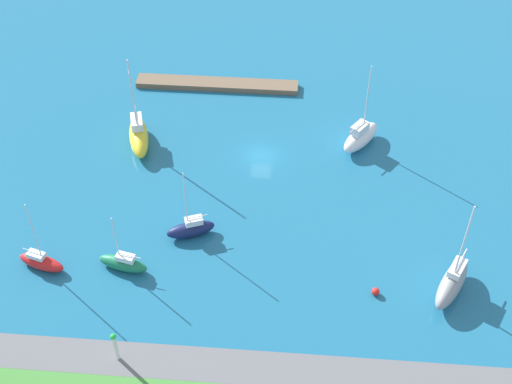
% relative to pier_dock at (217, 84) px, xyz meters
% --- Properties ---
extents(water, '(160.00, 160.00, 0.00)m').
position_rel_pier_dock_xyz_m(water, '(-7.21, 14.25, -0.38)').
color(water, '#1E668C').
rests_on(water, ground).
extents(pier_dock, '(22.42, 2.59, 0.77)m').
position_rel_pier_dock_xyz_m(pier_dock, '(0.00, 0.00, 0.00)').
color(pier_dock, brown).
rests_on(pier_dock, ground).
extents(breakwater, '(62.41, 3.65, 1.34)m').
position_rel_pier_dock_xyz_m(breakwater, '(-7.21, 45.03, 0.29)').
color(breakwater, slate).
rests_on(breakwater, ground).
extents(harbor_beacon, '(0.56, 0.56, 3.73)m').
position_rel_pier_dock_xyz_m(harbor_beacon, '(3.64, 45.03, 3.11)').
color(harbor_beacon, silver).
rests_on(harbor_beacon, breakwater).
extents(sailboat_gray_inner_mooring, '(5.14, 7.35, 12.76)m').
position_rel_pier_dock_xyz_m(sailboat_gray_inner_mooring, '(-27.92, 33.83, 1.20)').
color(sailboat_gray_inner_mooring, gray).
rests_on(sailboat_gray_inner_mooring, water).
extents(sailboat_navy_far_north, '(5.59, 3.50, 9.30)m').
position_rel_pier_dock_xyz_m(sailboat_navy_far_north, '(-0.53, 28.06, 0.62)').
color(sailboat_navy_far_north, '#141E4C').
rests_on(sailboat_navy_far_north, water).
extents(sailboat_green_by_breakwater, '(5.64, 2.77, 7.53)m').
position_rel_pier_dock_xyz_m(sailboat_green_by_breakwater, '(5.84, 33.37, 0.50)').
color(sailboat_green_by_breakwater, '#19724C').
rests_on(sailboat_green_by_breakwater, water).
extents(sailboat_yellow_lone_south, '(4.26, 8.13, 12.85)m').
position_rel_pier_dock_xyz_m(sailboat_yellow_lone_south, '(8.23, 13.26, 1.12)').
color(sailboat_yellow_lone_south, yellow).
rests_on(sailboat_yellow_lone_south, water).
extents(sailboat_white_west_end, '(5.65, 6.66, 11.62)m').
position_rel_pier_dock_xyz_m(sailboat_white_west_end, '(-19.41, 11.17, 1.03)').
color(sailboat_white_west_end, white).
rests_on(sailboat_white_west_end, water).
extents(sailboat_red_lone_north, '(5.46, 3.01, 9.42)m').
position_rel_pier_dock_xyz_m(sailboat_red_lone_north, '(14.43, 33.89, 0.49)').
color(sailboat_red_lone_north, red).
rests_on(sailboat_red_lone_north, water).
extents(mooring_buoy_red, '(0.83, 0.83, 0.83)m').
position_rel_pier_dock_xyz_m(mooring_buoy_red, '(-20.38, 34.67, 0.03)').
color(mooring_buoy_red, red).
rests_on(mooring_buoy_red, water).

